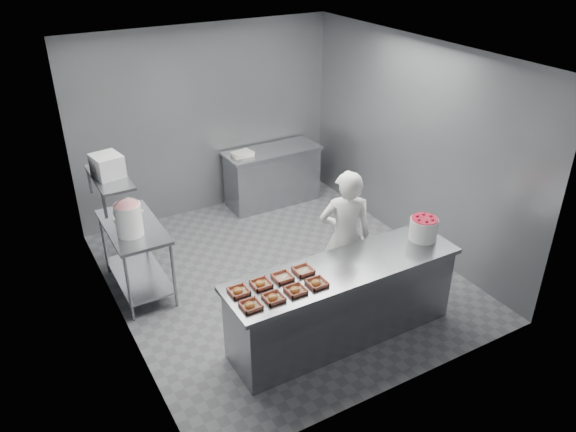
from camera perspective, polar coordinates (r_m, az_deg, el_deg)
The scene contains 24 objects.
floor at distance 7.26m, azimuth -0.68°, elevation -6.00°, with size 4.50×4.50×0.00m, color #4C4C51.
ceiling at distance 6.14m, azimuth -0.84°, elevation 16.14°, with size 4.50×4.50×0.00m, color white.
wall_back at distance 8.48m, azimuth -8.25°, elevation 9.49°, with size 4.00×0.04×2.80m, color slate.
wall_left at distance 5.97m, azimuth -17.78°, elevation 0.04°, with size 0.04×4.50×2.80m, color slate.
wall_right at distance 7.67m, azimuth 12.53°, elevation 7.06°, with size 0.04×4.50×2.80m, color slate.
service_counter at distance 6.07m, azimuth 5.57°, elevation -8.67°, with size 2.60×0.70×0.90m.
prep_table at distance 6.93m, azimuth -15.21°, elevation -3.12°, with size 0.60×1.20×0.90m.
back_counter at distance 8.88m, azimuth -1.59°, elevation 4.08°, with size 1.50×0.60×0.90m.
wall_shelf at distance 6.47m, azimuth -17.70°, elevation 3.77°, with size 0.35×0.90×0.03m, color slate.
tray_0 at distance 5.23m, azimuth -3.83°, elevation -9.04°, with size 0.19×0.18×0.06m.
tray_1 at distance 5.32m, azimuth -1.49°, elevation -8.28°, with size 0.19×0.18×0.06m.
tray_2 at distance 5.41m, azimuth 0.76°, elevation -7.54°, with size 0.19×0.18×0.06m.
tray_3 at distance 5.52m, azimuth 2.93°, elevation -6.81°, with size 0.19×0.18×0.06m.
tray_4 at distance 5.42m, azimuth -5.05°, elevation -7.60°, with size 0.19×0.18×0.06m.
tray_5 at distance 5.50m, azimuth -2.78°, elevation -6.89°, with size 0.19×0.18×0.06m.
tray_6 at distance 5.60m, azimuth -0.55°, elevation -6.21°, with size 0.19×0.18×0.04m.
tray_7 at distance 5.70m, azimuth 1.57°, elevation -5.54°, with size 0.19×0.18×0.04m.
worker at distance 6.48m, azimuth 5.82°, elevation -2.13°, with size 0.60×0.40×1.65m, color white.
strawberry_tub at distance 6.38m, azimuth 13.61°, elevation -1.17°, with size 0.31×0.31×0.26m.
glaze_bucket at distance 6.51m, azimuth -15.89°, elevation -0.27°, with size 0.31×0.30×0.46m.
bucket_lid at distance 6.96m, azimuth -16.18°, elevation -0.12°, with size 0.29×0.29×0.02m, color white.
rag at distance 7.09m, azimuth -15.18°, elevation 0.55°, with size 0.14×0.12×0.02m, color #CCB28C.
appliance at distance 6.43m, azimuth -17.89°, elevation 4.90°, with size 0.29×0.33×0.24m, color gray.
paper_stack at distance 8.49m, azimuth -4.65°, elevation 6.31°, with size 0.30×0.22×0.06m, color silver.
Camera 1 is at (-2.90, -5.26, 4.09)m, focal length 35.00 mm.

